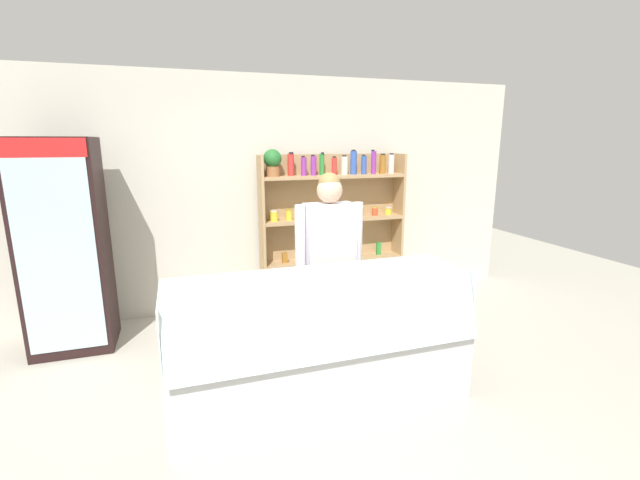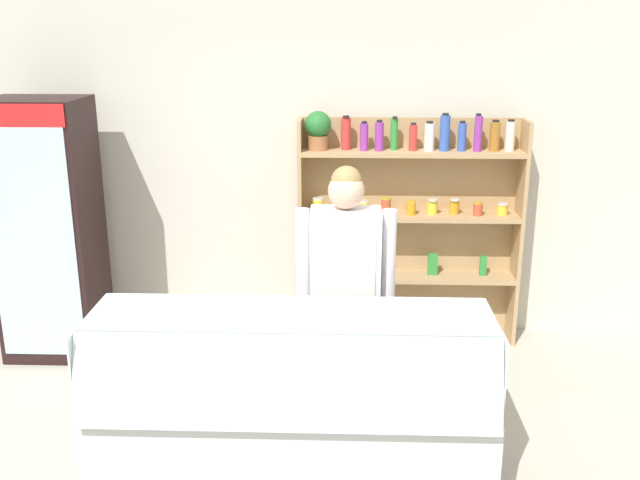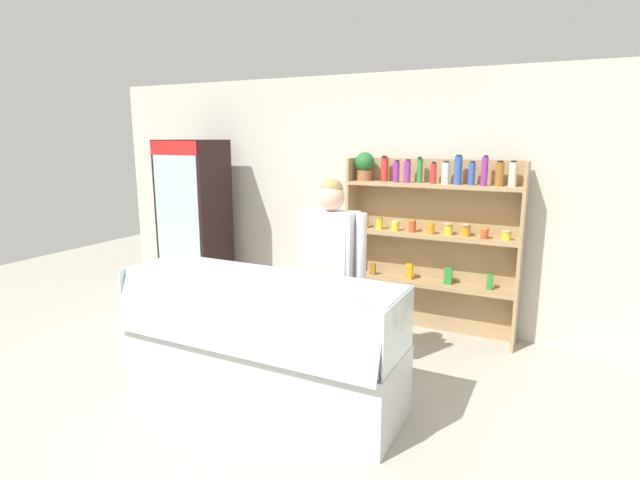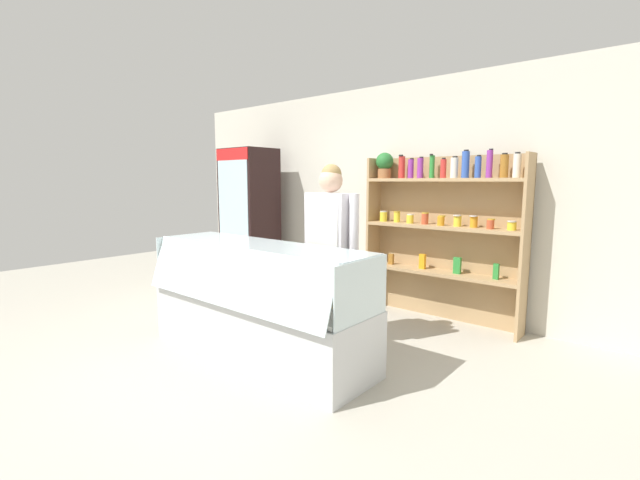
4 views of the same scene
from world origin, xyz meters
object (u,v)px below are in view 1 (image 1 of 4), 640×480
Objects in this scene: shelving_unit at (329,218)px; deli_display_case at (320,364)px; drinks_fridge at (65,247)px; shop_clerk at (329,251)px.

shelving_unit is 0.84× the size of deli_display_case.
drinks_fridge reaches higher than shop_clerk.
drinks_fridge is at bearing -172.27° from shelving_unit.
deli_display_case is 1.31× the size of shop_clerk.
shelving_unit reaches higher than shop_clerk.
shelving_unit is 2.26m from deli_display_case.
drinks_fridge is 1.07× the size of shelving_unit.
drinks_fridge is 0.90× the size of deli_display_case.
shop_clerk is at bearing -22.94° from drinks_fridge.
drinks_fridge is 2.64m from deli_display_case.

